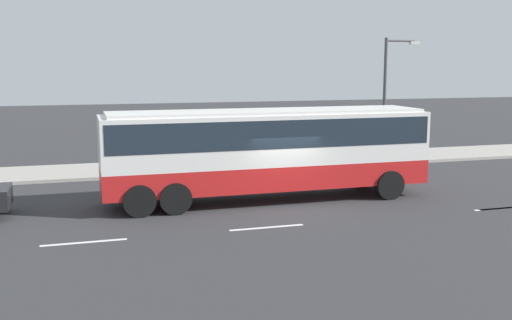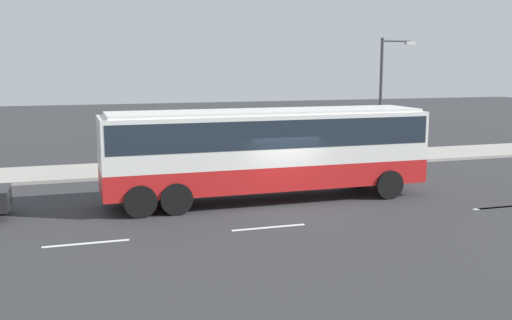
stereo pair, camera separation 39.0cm
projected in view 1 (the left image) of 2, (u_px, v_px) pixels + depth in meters
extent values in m
plane|color=#333335|center=(285.00, 206.00, 21.16)|extent=(120.00, 120.00, 0.00)
cube|color=#A8A399|center=(226.00, 165.00, 29.59)|extent=(80.00, 4.00, 0.15)
cube|color=white|center=(84.00, 242.00, 16.84)|extent=(2.40, 0.16, 0.01)
cube|color=white|center=(267.00, 227.00, 18.40)|extent=(2.40, 0.16, 0.01)
cube|color=white|center=(508.00, 208.00, 20.96)|extent=(2.40, 0.16, 0.01)
cube|color=white|center=(503.00, 208.00, 20.90)|extent=(2.40, 0.16, 0.01)
cube|color=red|center=(267.00, 174.00, 22.03)|extent=(12.09, 2.56, 0.89)
cube|color=white|center=(268.00, 138.00, 21.82)|extent=(12.09, 2.56, 1.82)
cube|color=#1E2833|center=(268.00, 131.00, 21.78)|extent=(11.85, 2.59, 1.00)
cube|color=#1E2833|center=(411.00, 130.00, 23.49)|extent=(0.13, 2.32, 1.46)
cube|color=white|center=(268.00, 112.00, 21.67)|extent=(11.61, 2.41, 0.12)
cylinder|color=black|center=(361.00, 174.00, 24.50)|extent=(1.10, 0.30, 1.10)
cylinder|color=black|center=(390.00, 185.00, 22.21)|extent=(1.10, 0.30, 1.10)
cylinder|color=black|center=(166.00, 185.00, 22.23)|extent=(1.10, 0.30, 1.10)
cylinder|color=black|center=(176.00, 199.00, 19.93)|extent=(1.10, 0.30, 1.10)
cylinder|color=black|center=(133.00, 187.00, 21.89)|extent=(1.10, 0.30, 1.10)
cylinder|color=black|center=(140.00, 201.00, 19.60)|extent=(1.10, 0.30, 1.10)
cylinder|color=#38334C|center=(187.00, 157.00, 29.02)|extent=(0.14, 0.14, 0.75)
cylinder|color=#38334C|center=(187.00, 158.00, 28.86)|extent=(0.14, 0.14, 0.75)
cylinder|color=#338C4C|center=(187.00, 144.00, 28.84)|extent=(0.32, 0.32, 0.56)
sphere|color=brown|center=(187.00, 137.00, 28.78)|extent=(0.20, 0.20, 0.20)
cylinder|color=#47474C|center=(384.00, 100.00, 30.12)|extent=(0.16, 0.16, 6.23)
cylinder|color=#47474C|center=(400.00, 41.00, 29.87)|extent=(1.60, 0.10, 0.10)
cube|color=silver|center=(414.00, 43.00, 30.12)|extent=(0.50, 0.24, 0.16)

